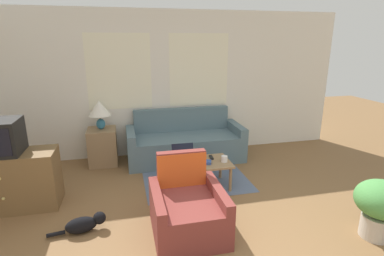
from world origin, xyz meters
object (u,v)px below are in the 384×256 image
at_px(laptop, 184,157).
at_px(book_red, 205,162).
at_px(cup_navy, 224,159).
at_px(potted_plant, 380,204).
at_px(tv_remote, 211,157).
at_px(table_lamp, 100,110).
at_px(coffee_table, 200,165).
at_px(armchair, 187,210).
at_px(couch, 185,144).
at_px(television, 1,137).
at_px(cat_black, 84,224).

height_order(laptop, book_red, laptop).
bearing_deg(laptop, cup_navy, -16.64).
xyz_separation_m(book_red, potted_plant, (1.52, -1.50, -0.02)).
xyz_separation_m(laptop, tv_remote, (0.42, 0.02, -0.04)).
bearing_deg(table_lamp, laptop, -43.28).
bearing_deg(coffee_table, armchair, -112.40).
distance_m(couch, table_lamp, 1.59).
bearing_deg(laptop, book_red, -29.54).
relative_size(television, table_lamp, 0.97).
height_order(coffee_table, tv_remote, tv_remote).
bearing_deg(tv_remote, table_lamp, 145.57).
height_order(table_lamp, potted_plant, table_lamp).
bearing_deg(couch, cat_black, -129.33).
distance_m(table_lamp, cat_black, 2.16).
bearing_deg(couch, table_lamp, 176.69).
relative_size(table_lamp, potted_plant, 0.75).
distance_m(armchair, coffee_table, 1.06).
distance_m(armchair, table_lamp, 2.53).
xyz_separation_m(table_lamp, book_red, (1.48, -1.29, -0.56)).
distance_m(armchair, laptop, 1.11).
bearing_deg(book_red, coffee_table, 138.18).
xyz_separation_m(laptop, cat_black, (-1.32, -0.84, -0.35)).
height_order(coffee_table, laptop, laptop).
bearing_deg(coffee_table, potted_plant, -44.59).
distance_m(television, table_lamp, 1.63).
distance_m(coffee_table, cup_navy, 0.36).
relative_size(table_lamp, laptop, 1.53).
relative_size(armchair, coffee_table, 0.97).
relative_size(couch, armchair, 2.40).
bearing_deg(table_lamp, tv_remote, -34.43).
bearing_deg(cup_navy, potted_plant, -50.35).
distance_m(cup_navy, book_red, 0.28).
relative_size(armchair, potted_plant, 1.30).
distance_m(television, cat_black, 1.48).
height_order(tv_remote, cat_black, tv_remote).
height_order(laptop, tv_remote, laptop).
bearing_deg(table_lamp, armchair, -65.32).
bearing_deg(tv_remote, coffee_table, -149.74).
xyz_separation_m(television, potted_plant, (4.07, -1.56, -0.56)).
distance_m(coffee_table, cat_black, 1.72).
height_order(table_lamp, cup_navy, table_lamp).
distance_m(cup_navy, potted_plant, 1.94).
height_order(armchair, table_lamp, table_lamp).
distance_m(coffee_table, laptop, 0.26).
bearing_deg(television, armchair, -25.07).
height_order(couch, coffee_table, couch).
distance_m(television, potted_plant, 4.39).
height_order(couch, table_lamp, table_lamp).
xyz_separation_m(coffee_table, book_red, (0.07, -0.06, 0.07)).
relative_size(table_lamp, cup_navy, 5.48).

